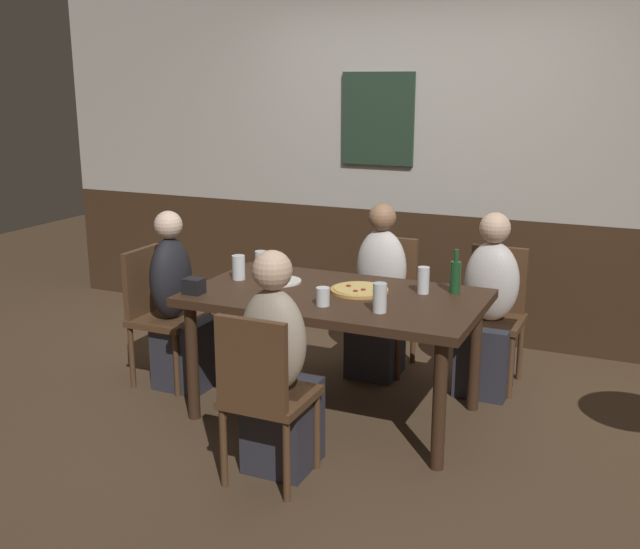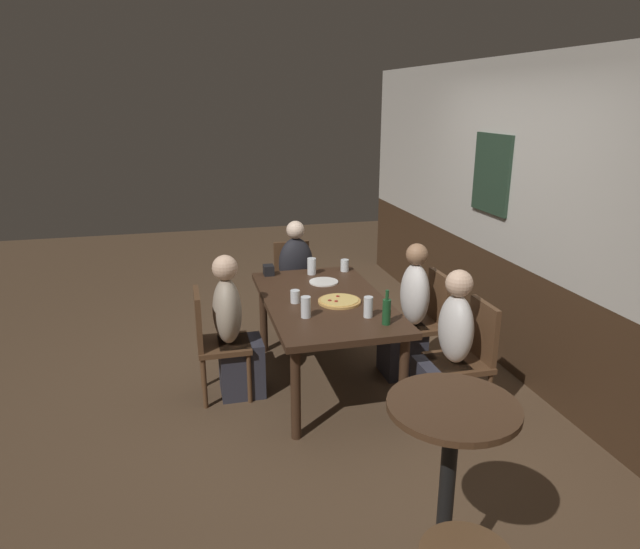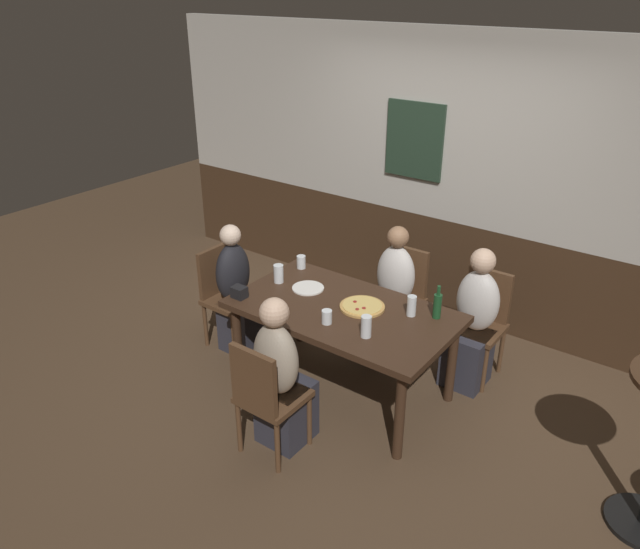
# 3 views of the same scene
# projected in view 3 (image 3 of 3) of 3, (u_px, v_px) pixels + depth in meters

# --- Properties ---
(ground_plane) EXTENTS (12.00, 12.00, 0.00)m
(ground_plane) POSITION_uv_depth(u_px,v_px,m) (342.00, 390.00, 4.85)
(ground_plane) COLOR #4C3826
(wall_back) EXTENTS (6.40, 0.13, 2.60)m
(wall_back) POSITION_uv_depth(u_px,v_px,m) (449.00, 181.00, 5.47)
(wall_back) COLOR #3D2819
(wall_back) RESTS_ON ground_plane
(dining_table) EXTENTS (1.66, 0.95, 0.74)m
(dining_table) POSITION_uv_depth(u_px,v_px,m) (343.00, 318.00, 4.56)
(dining_table) COLOR #382316
(dining_table) RESTS_ON ground_plane
(chair_head_west) EXTENTS (0.40, 0.40, 0.88)m
(chair_head_west) POSITION_uv_depth(u_px,v_px,m) (225.00, 291.00, 5.30)
(chair_head_west) COLOR #513521
(chair_head_west) RESTS_ON ground_plane
(chair_mid_far) EXTENTS (0.40, 0.40, 0.88)m
(chair_mid_far) POSITION_uv_depth(u_px,v_px,m) (401.00, 293.00, 5.27)
(chair_mid_far) COLOR #513521
(chair_mid_far) RESTS_ON ground_plane
(chair_mid_near) EXTENTS (0.40, 0.40, 0.88)m
(chair_mid_near) POSITION_uv_depth(u_px,v_px,m) (265.00, 394.00, 3.99)
(chair_mid_near) COLOR #513521
(chair_mid_near) RESTS_ON ground_plane
(chair_right_far) EXTENTS (0.40, 0.40, 0.88)m
(chair_right_far) POSITION_uv_depth(u_px,v_px,m) (481.00, 318.00, 4.88)
(chair_right_far) COLOR #513521
(chair_right_far) RESTS_ON ground_plane
(person_head_west) EXTENTS (0.37, 0.34, 1.14)m
(person_head_west) POSITION_uv_depth(u_px,v_px,m) (239.00, 299.00, 5.22)
(person_head_west) COLOR #2D2D38
(person_head_west) RESTS_ON ground_plane
(person_mid_far) EXTENTS (0.34, 0.37, 1.15)m
(person_mid_far) POSITION_uv_depth(u_px,v_px,m) (391.00, 302.00, 5.16)
(person_mid_far) COLOR #2D2D38
(person_mid_far) RESTS_ON ground_plane
(person_mid_near) EXTENTS (0.34, 0.37, 1.15)m
(person_mid_near) POSITION_uv_depth(u_px,v_px,m) (281.00, 384.00, 4.11)
(person_mid_near) COLOR #2D2D38
(person_mid_near) RESTS_ON ground_plane
(person_right_far) EXTENTS (0.34, 0.37, 1.14)m
(person_right_far) POSITION_uv_depth(u_px,v_px,m) (472.00, 328.00, 4.77)
(person_right_far) COLOR #2D2D38
(person_right_far) RESTS_ON ground_plane
(pizza) EXTENTS (0.34, 0.34, 0.03)m
(pizza) POSITION_uv_depth(u_px,v_px,m) (362.00, 306.00, 4.53)
(pizza) COLOR tan
(pizza) RESTS_ON dining_table
(pint_glass_stout) EXTENTS (0.08, 0.08, 0.15)m
(pint_glass_stout) POSITION_uv_depth(u_px,v_px,m) (279.00, 275.00, 4.89)
(pint_glass_stout) COLOR silver
(pint_glass_stout) RESTS_ON dining_table
(beer_glass_half) EXTENTS (0.07, 0.07, 0.15)m
(beer_glass_half) POSITION_uv_depth(u_px,v_px,m) (411.00, 307.00, 4.40)
(beer_glass_half) COLOR silver
(beer_glass_half) RESTS_ON dining_table
(tumbler_short) EXTENTS (0.07, 0.07, 0.16)m
(tumbler_short) POSITION_uv_depth(u_px,v_px,m) (366.00, 328.00, 4.14)
(tumbler_short) COLOR silver
(tumbler_short) RESTS_ON dining_table
(pint_glass_pale) EXTENTS (0.08, 0.08, 0.11)m
(pint_glass_pale) POSITION_uv_depth(u_px,v_px,m) (301.00, 263.00, 5.14)
(pint_glass_pale) COLOR silver
(pint_glass_pale) RESTS_ON dining_table
(tumbler_water) EXTENTS (0.07, 0.07, 0.10)m
(tumbler_water) POSITION_uv_depth(u_px,v_px,m) (327.00, 317.00, 4.31)
(tumbler_water) COLOR silver
(tumbler_water) RESTS_ON dining_table
(beer_bottle_green) EXTENTS (0.06, 0.06, 0.25)m
(beer_bottle_green) POSITION_uv_depth(u_px,v_px,m) (437.00, 305.00, 4.36)
(beer_bottle_green) COLOR #194723
(beer_bottle_green) RESTS_ON dining_table
(plate_white_large) EXTENTS (0.25, 0.25, 0.01)m
(plate_white_large) POSITION_uv_depth(u_px,v_px,m) (308.00, 288.00, 4.81)
(plate_white_large) COLOR white
(plate_white_large) RESTS_ON dining_table
(condiment_caddy) EXTENTS (0.11, 0.09, 0.09)m
(condiment_caddy) POSITION_uv_depth(u_px,v_px,m) (239.00, 292.00, 4.66)
(condiment_caddy) COLOR black
(condiment_caddy) RESTS_ON dining_table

